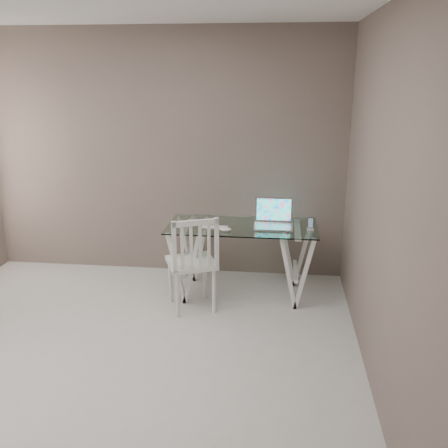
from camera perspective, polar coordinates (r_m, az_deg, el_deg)
The scene contains 7 objects.
room at distance 3.46m, azimuth -16.66°, elevation 7.74°, with size 4.50×4.52×2.71m.
desk at distance 5.14m, azimuth 2.05°, elevation -4.06°, with size 1.50×0.70×0.75m.
chair at distance 4.73m, azimuth -3.57°, elevation -4.09°, with size 0.58×0.58×0.96m.
laptop at distance 5.03m, azimuth 5.67°, elevation 0.53°, with size 0.38×0.31×0.27m.
keyboard at distance 4.95m, azimuth -1.10°, elevation -0.38°, with size 0.28×0.12×0.01m, color silver.
mouse at distance 4.84m, azimuth 0.18°, elevation -0.62°, with size 0.12×0.07×0.04m, color white.
phone_dock at distance 4.96m, azimuth 9.84°, elevation -0.27°, with size 0.06×0.06×0.12m.
Camera 1 is at (1.29, -3.12, 2.24)m, focal length 40.00 mm.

